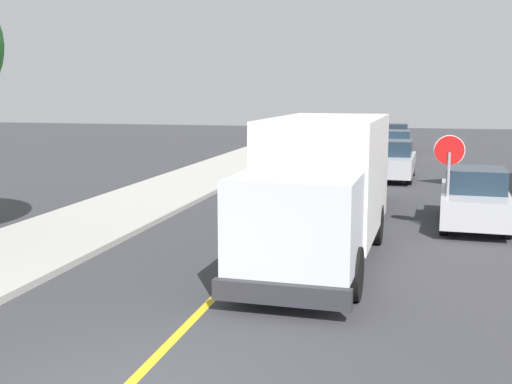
{
  "coord_description": "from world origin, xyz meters",
  "views": [
    {
      "loc": [
        3.53,
        -6.74,
        3.83
      ],
      "look_at": [
        -0.14,
        8.08,
        1.4
      ],
      "focal_mm": 45.29,
      "sensor_mm": 36.0,
      "label": 1
    }
  ],
  "objects_px": {
    "parked_car_far": "(394,147)",
    "stop_sign": "(449,165)",
    "parked_car_near": "(358,182)",
    "parked_van_across": "(474,199)",
    "parked_car_mid": "(392,161)",
    "parked_car_furthest": "(395,137)",
    "box_truck": "(322,184)"
  },
  "relations": [
    {
      "from": "parked_car_near",
      "to": "parked_van_across",
      "type": "bearing_deg",
      "value": -36.55
    },
    {
      "from": "parked_car_near",
      "to": "parked_car_furthest",
      "type": "xyz_separation_m",
      "value": [
        0.49,
        20.84,
        0.0
      ]
    },
    {
      "from": "parked_car_far",
      "to": "stop_sign",
      "type": "height_order",
      "value": "stop_sign"
    },
    {
      "from": "parked_car_far",
      "to": "parked_car_mid",
      "type": "bearing_deg",
      "value": -88.58
    },
    {
      "from": "parked_van_across",
      "to": "stop_sign",
      "type": "xyz_separation_m",
      "value": [
        -0.79,
        -1.24,
        1.06
      ]
    },
    {
      "from": "parked_car_near",
      "to": "stop_sign",
      "type": "height_order",
      "value": "stop_sign"
    },
    {
      "from": "parked_van_across",
      "to": "stop_sign",
      "type": "relative_size",
      "value": 1.69
    },
    {
      "from": "parked_car_far",
      "to": "parked_van_across",
      "type": "bearing_deg",
      "value": -80.32
    },
    {
      "from": "parked_car_mid",
      "to": "parked_van_across",
      "type": "height_order",
      "value": "same"
    },
    {
      "from": "parked_car_mid",
      "to": "parked_van_across",
      "type": "distance_m",
      "value": 9.68
    },
    {
      "from": "parked_car_mid",
      "to": "stop_sign",
      "type": "xyz_separation_m",
      "value": [
        1.81,
        -10.57,
        1.06
      ]
    },
    {
      "from": "parked_car_furthest",
      "to": "parked_van_across",
      "type": "relative_size",
      "value": 0.99
    },
    {
      "from": "parked_car_near",
      "to": "parked_car_furthest",
      "type": "height_order",
      "value": "same"
    },
    {
      "from": "parked_car_mid",
      "to": "parked_car_far",
      "type": "relative_size",
      "value": 1.01
    },
    {
      "from": "box_truck",
      "to": "parked_car_furthest",
      "type": "xyz_separation_m",
      "value": [
        0.67,
        28.15,
        -0.97
      ]
    },
    {
      "from": "parked_car_mid",
      "to": "box_truck",
      "type": "bearing_deg",
      "value": -94.29
    },
    {
      "from": "parked_car_far",
      "to": "parked_car_furthest",
      "type": "relative_size",
      "value": 1.0
    },
    {
      "from": "box_truck",
      "to": "parked_car_far",
      "type": "bearing_deg",
      "value": 87.59
    },
    {
      "from": "stop_sign",
      "to": "parked_van_across",
      "type": "bearing_deg",
      "value": 57.34
    },
    {
      "from": "parked_car_far",
      "to": "stop_sign",
      "type": "relative_size",
      "value": 1.67
    },
    {
      "from": "parked_car_near",
      "to": "parked_van_across",
      "type": "xyz_separation_m",
      "value": [
        3.47,
        -2.57,
        0.0
      ]
    },
    {
      "from": "parked_car_far",
      "to": "box_truck",
      "type": "bearing_deg",
      "value": -92.41
    },
    {
      "from": "parked_car_near",
      "to": "parked_car_furthest",
      "type": "relative_size",
      "value": 1.01
    },
    {
      "from": "parked_car_furthest",
      "to": "box_truck",
      "type": "bearing_deg",
      "value": -91.37
    },
    {
      "from": "parked_van_across",
      "to": "stop_sign",
      "type": "height_order",
      "value": "stop_sign"
    },
    {
      "from": "parked_car_mid",
      "to": "parked_car_far",
      "type": "height_order",
      "value": "same"
    },
    {
      "from": "box_truck",
      "to": "parked_car_far",
      "type": "relative_size",
      "value": 1.64
    },
    {
      "from": "parked_car_furthest",
      "to": "stop_sign",
      "type": "distance_m",
      "value": 24.77
    },
    {
      "from": "parked_car_near",
      "to": "parked_van_across",
      "type": "distance_m",
      "value": 4.32
    },
    {
      "from": "parked_car_furthest",
      "to": "stop_sign",
      "type": "relative_size",
      "value": 1.67
    },
    {
      "from": "box_truck",
      "to": "parked_car_near",
      "type": "bearing_deg",
      "value": 88.52
    },
    {
      "from": "stop_sign",
      "to": "parked_car_near",
      "type": "bearing_deg",
      "value": 125.06
    }
  ]
}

